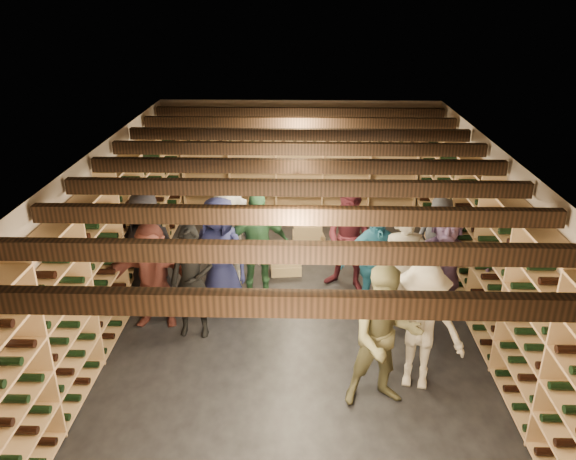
# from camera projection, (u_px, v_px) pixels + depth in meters

# --- Properties ---
(ground) EXTENTS (8.00, 8.00, 0.00)m
(ground) POSITION_uv_depth(u_px,v_px,m) (297.00, 315.00, 8.21)
(ground) COLOR black
(ground) RESTS_ON ground
(walls) EXTENTS (5.52, 8.02, 2.40)m
(walls) POSITION_uv_depth(u_px,v_px,m) (297.00, 240.00, 7.74)
(walls) COLOR tan
(walls) RESTS_ON ground
(ceiling) EXTENTS (5.50, 8.00, 0.01)m
(ceiling) POSITION_uv_depth(u_px,v_px,m) (298.00, 156.00, 7.27)
(ceiling) COLOR #BFB6A3
(ceiling) RESTS_ON walls
(ceiling_joists) EXTENTS (5.40, 7.12, 0.18)m
(ceiling_joists) POSITION_uv_depth(u_px,v_px,m) (298.00, 166.00, 7.32)
(ceiling_joists) COLOR black
(ceiling_joists) RESTS_ON ground
(wine_rack_left) EXTENTS (0.32, 7.50, 2.15)m
(wine_rack_left) POSITION_uv_depth(u_px,v_px,m) (114.00, 246.00, 7.85)
(wine_rack_left) COLOR tan
(wine_rack_left) RESTS_ON ground
(wine_rack_right) EXTENTS (0.32, 7.50, 2.15)m
(wine_rack_right) POSITION_uv_depth(u_px,v_px,m) (483.00, 250.00, 7.72)
(wine_rack_right) COLOR tan
(wine_rack_right) RESTS_ON ground
(wine_rack_back) EXTENTS (4.70, 0.30, 2.15)m
(wine_rack_back) POSITION_uv_depth(u_px,v_px,m) (299.00, 168.00, 11.31)
(wine_rack_back) COLOR tan
(wine_rack_back) RESTS_ON ground
(crate_stack_left) EXTENTS (0.51, 0.34, 0.68)m
(crate_stack_left) POSITION_uv_depth(u_px,v_px,m) (307.00, 232.00, 10.15)
(crate_stack_left) COLOR tan
(crate_stack_left) RESTS_ON ground
(crate_stack_right) EXTENTS (0.53, 0.38, 0.34)m
(crate_stack_right) POSITION_uv_depth(u_px,v_px,m) (285.00, 264.00, 9.36)
(crate_stack_right) COLOR tan
(crate_stack_right) RESTS_ON ground
(crate_loose) EXTENTS (0.55, 0.41, 0.17)m
(crate_loose) POSITION_uv_depth(u_px,v_px,m) (311.00, 239.00, 10.50)
(crate_loose) COLOR tan
(crate_loose) RESTS_ON ground
(person_0) EXTENTS (0.87, 0.58, 1.77)m
(person_0) POSITION_uv_depth(u_px,v_px,m) (148.00, 251.00, 8.16)
(person_0) COLOR black
(person_0) RESTS_ON ground
(person_1) EXTENTS (0.60, 0.41, 1.60)m
(person_1) POSITION_uv_depth(u_px,v_px,m) (192.00, 282.00, 7.45)
(person_1) COLOR black
(person_1) RESTS_ON ground
(person_2) EXTENTS (0.93, 0.77, 1.73)m
(person_2) POSITION_uv_depth(u_px,v_px,m) (385.00, 337.00, 6.16)
(person_2) COLOR brown
(person_2) RESTS_ON ground
(person_3) EXTENTS (1.15, 0.83, 1.60)m
(person_3) POSITION_uv_depth(u_px,v_px,m) (420.00, 327.00, 6.46)
(person_3) COLOR beige
(person_3) RESTS_ON ground
(person_4) EXTENTS (1.05, 0.61, 1.67)m
(person_4) POSITION_uv_depth(u_px,v_px,m) (374.00, 264.00, 7.88)
(person_4) COLOR #236584
(person_4) RESTS_ON ground
(person_5) EXTENTS (1.42, 0.45, 1.53)m
(person_5) POSITION_uv_depth(u_px,v_px,m) (153.00, 275.00, 7.73)
(person_5) COLOR brown
(person_5) RESTS_ON ground
(person_6) EXTENTS (0.98, 0.79, 1.75)m
(person_6) POSITION_uv_depth(u_px,v_px,m) (220.00, 255.00, 8.04)
(person_6) COLOR #181B41
(person_6) RESTS_ON ground
(person_7) EXTENTS (0.71, 0.50, 1.83)m
(person_7) POSITION_uv_depth(u_px,v_px,m) (403.00, 273.00, 7.43)
(person_7) COLOR gray
(person_7) RESTS_ON ground
(person_8) EXTENTS (1.02, 0.93, 1.69)m
(person_8) POSITION_uv_depth(u_px,v_px,m) (350.00, 239.00, 8.62)
(person_8) COLOR #49171F
(person_8) RESTS_ON ground
(person_9) EXTENTS (1.21, 0.91, 1.66)m
(person_9) POSITION_uv_depth(u_px,v_px,m) (229.00, 241.00, 8.61)
(person_9) COLOR beige
(person_9) RESTS_ON ground
(person_10) EXTENTS (1.10, 0.73, 1.73)m
(person_10) POSITION_uv_depth(u_px,v_px,m) (257.00, 248.00, 8.30)
(person_10) COLOR #254D2D
(person_10) RESTS_ON ground
(person_11) EXTENTS (1.59, 0.80, 1.64)m
(person_11) POSITION_uv_depth(u_px,v_px,m) (443.00, 263.00, 7.93)
(person_11) COLOR slate
(person_11) RESTS_ON ground
(person_12) EXTENTS (0.86, 0.71, 1.52)m
(person_12) POSITION_uv_depth(u_px,v_px,m) (438.00, 244.00, 8.68)
(person_12) COLOR #38383E
(person_12) RESTS_ON ground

